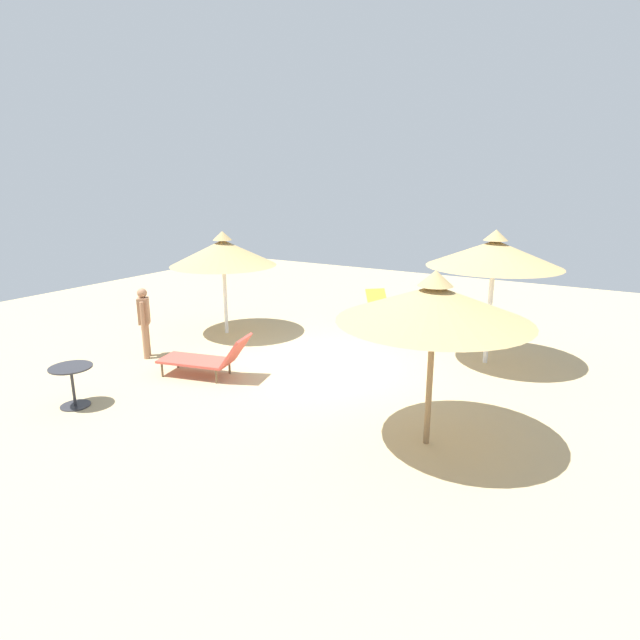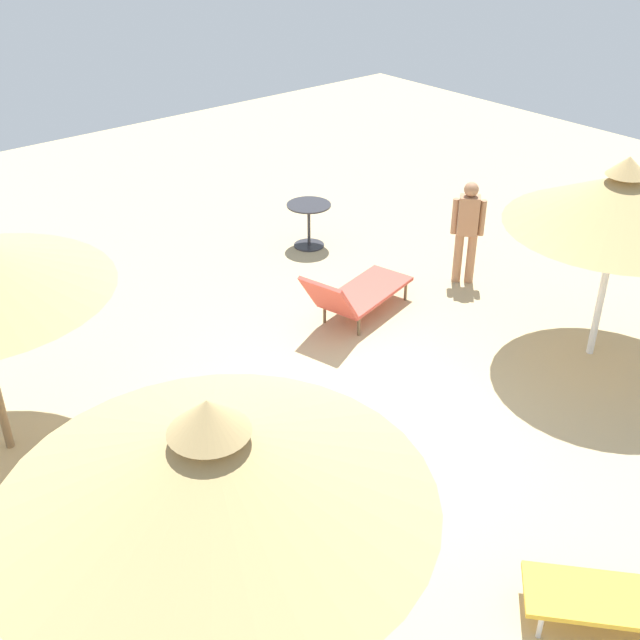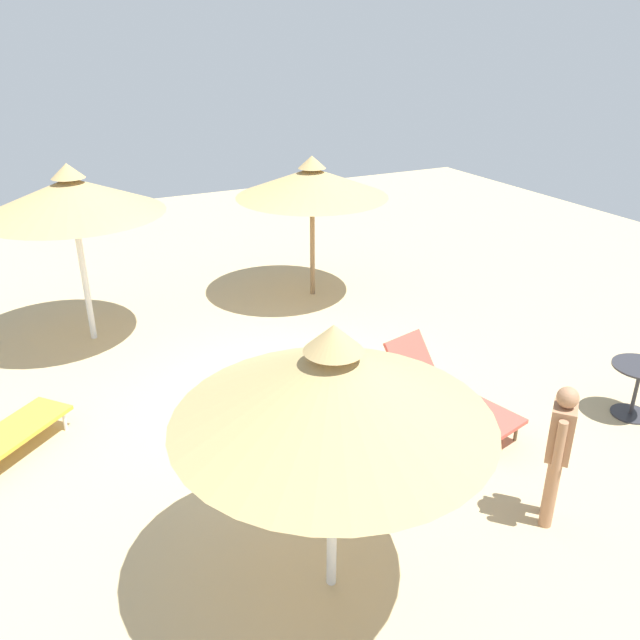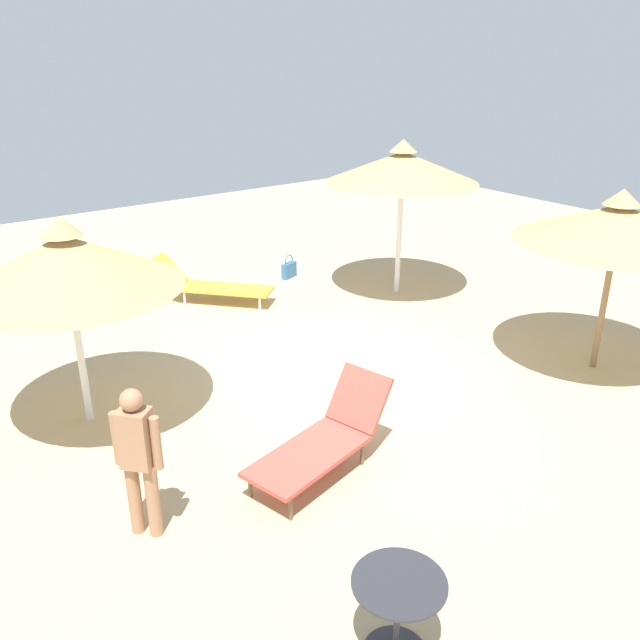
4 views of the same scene
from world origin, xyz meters
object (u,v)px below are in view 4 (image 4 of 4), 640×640
parasol_umbrella_near_left (66,262)px  person_standing_edge (138,455)px  parasol_umbrella_back (618,223)px  parasol_umbrella_center (402,167)px  side_table_round (398,605)px  handbag (289,269)px  lounge_chair_far_left (325,437)px  lounge_chair_front (210,284)px

parasol_umbrella_near_left → person_standing_edge: size_ratio=1.69×
parasol_umbrella_near_left → parasol_umbrella_back: bearing=-114.7°
parasol_umbrella_near_left → parasol_umbrella_center: (1.12, -6.28, 0.28)m
parasol_umbrella_back → side_table_round: parasol_umbrella_back is taller
parasol_umbrella_back → handbag: bearing=12.4°
lounge_chair_far_left → person_standing_edge: size_ratio=1.25×
lounge_chair_front → side_table_round: size_ratio=2.78×
parasol_umbrella_center → lounge_chair_front: bearing=61.8°
lounge_chair_far_left → handbag: (5.59, -3.35, -0.22)m
side_table_round → parasol_umbrella_back: bearing=-71.8°
parasol_umbrella_back → person_standing_edge: 6.80m
parasol_umbrella_back → handbag: 6.42m
side_table_round → person_standing_edge: bearing=21.6°
parasol_umbrella_back → lounge_chair_far_left: parasol_umbrella_back is taller
parasol_umbrella_near_left → lounge_chair_far_left: bearing=-145.9°
handbag → lounge_chair_far_left: bearing=149.1°
parasol_umbrella_center → side_table_round: bearing=136.8°
lounge_chair_front → handbag: (0.24, -1.91, -0.17)m
parasol_umbrella_near_left → side_table_round: size_ratio=3.63×
parasol_umbrella_near_left → handbag: parasol_umbrella_near_left is taller
parasol_umbrella_back → parasol_umbrella_center: parasol_umbrella_center is taller
parasol_umbrella_back → parasol_umbrella_near_left: size_ratio=1.05×
lounge_chair_far_left → side_table_round: lounge_chair_far_left is taller
parasol_umbrella_back → lounge_chair_front: size_ratio=1.37×
parasol_umbrella_center → lounge_chair_far_left: size_ratio=1.46×
lounge_chair_far_left → lounge_chair_front: lounge_chair_far_left is taller
parasol_umbrella_back → lounge_chair_far_left: 4.99m
lounge_chair_far_left → handbag: 6.53m
parasol_umbrella_center → handbag: parasol_umbrella_center is taller
parasol_umbrella_near_left → parasol_umbrella_center: bearing=-79.9°
parasol_umbrella_center → lounge_chair_front: size_ratio=1.41×
person_standing_edge → side_table_round: size_ratio=2.15×
parasol_umbrella_near_left → handbag: bearing=-59.3°
parasol_umbrella_back → parasol_umbrella_center: (4.06, 0.12, 0.21)m
parasol_umbrella_back → lounge_chair_far_left: bearing=85.4°
lounge_chair_front → handbag: size_ratio=4.12×
parasol_umbrella_center → side_table_round: parasol_umbrella_center is taller
person_standing_edge → parasol_umbrella_back: bearing=-94.9°
person_standing_edge → handbag: (5.39, -5.35, -0.71)m
parasol_umbrella_center → lounge_chair_front: 4.05m
parasol_umbrella_center → person_standing_edge: bearing=118.1°
parasol_umbrella_back → lounge_chair_far_left: size_ratio=1.42×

